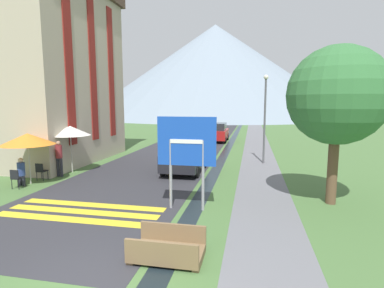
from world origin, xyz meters
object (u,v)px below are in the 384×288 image
streetlamp (265,112)px  parked_car_far (217,132)px  cafe_umbrella_front_orange (28,139)px  hotel_building (50,63)px  tree_by_path (337,96)px  cafe_chair_far_right (74,159)px  person_standing_terrace (59,156)px  road_sign (187,149)px  footbridge (168,249)px  cafe_chair_near_right (41,170)px  person_seated_near (21,170)px  cafe_umbrella_middle_white (70,131)px  cafe_chair_nearest (16,177)px  cafe_chair_middle (57,164)px  parked_car_near (185,155)px

streetlamp → parked_car_far: bearing=111.9°
cafe_umbrella_front_orange → parked_car_far: bearing=68.7°
hotel_building → cafe_umbrella_front_orange: 7.24m
hotel_building → parked_car_far: 15.81m
parked_car_far → tree_by_path: size_ratio=0.74×
cafe_chair_far_right → person_standing_terrace: size_ratio=0.47×
hotel_building → tree_by_path: hotel_building is taller
road_sign → streetlamp: 9.43m
footbridge → cafe_umbrella_front_orange: bearing=147.0°
cafe_chair_far_right → cafe_chair_near_right: same height
tree_by_path → person_seated_near: bearing=-179.4°
cafe_chair_far_right → cafe_umbrella_middle_white: bearing=-67.9°
road_sign → streetlamp: size_ratio=0.60×
cafe_chair_far_right → person_seated_near: size_ratio=0.67×
cafe_chair_nearest → person_seated_near: person_seated_near is taller
parked_car_far → cafe_chair_nearest: bearing=-110.4°
parked_car_far → tree_by_path: tree_by_path is taller
cafe_chair_middle → cafe_umbrella_middle_white: 1.89m
cafe_chair_near_right → person_standing_terrace: size_ratio=0.47×
cafe_chair_nearest → cafe_umbrella_middle_white: (0.52, 3.30, 1.73)m
parked_car_far → tree_by_path: 18.62m
cafe_chair_nearest → person_standing_terrace: (0.47, 2.32, 0.55)m
hotel_building → cafe_chair_near_right: size_ratio=13.49×
footbridge → parked_car_far: 22.36m
cafe_chair_middle → streetlamp: 12.17m
cafe_chair_near_right → tree_by_path: 13.24m
road_sign → parked_car_far: bearing=93.3°
hotel_building → cafe_chair_middle: 7.07m
hotel_building → cafe_umbrella_middle_white: bearing=-43.3°
cafe_chair_far_right → cafe_umbrella_front_orange: bearing=-95.8°
hotel_building → road_sign: (10.33, -7.23, -4.03)m
cafe_chair_near_right → cafe_chair_nearest: size_ratio=1.00×
road_sign → parked_car_far: 19.02m
hotel_building → cafe_umbrella_front_orange: (2.57, -5.38, -4.09)m
cafe_umbrella_middle_white → person_seated_near: cafe_umbrella_middle_white is taller
parked_car_near → person_seated_near: 7.77m
road_sign → parked_car_near: 5.90m
road_sign → cafe_umbrella_middle_white: bearing=149.1°
cafe_umbrella_front_orange → person_standing_terrace: 1.87m
road_sign → streetlamp: bearing=71.9°
person_seated_near → tree_by_path: tree_by_path is taller
parked_car_near → cafe_umbrella_front_orange: bearing=-149.7°
cafe_chair_far_right → cafe_chair_nearest: 4.34m
parked_car_near → streetlamp: streetlamp is taller
footbridge → person_seated_near: (-8.20, 4.87, 0.47)m
hotel_building → cafe_umbrella_front_orange: bearing=-64.5°
cafe_chair_far_right → parked_car_far: bearing=57.1°
streetlamp → road_sign: bearing=-108.1°
cafe_umbrella_front_orange → person_standing_terrace: (0.47, 1.49, -1.01)m
parked_car_far → hotel_building: bearing=-128.2°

